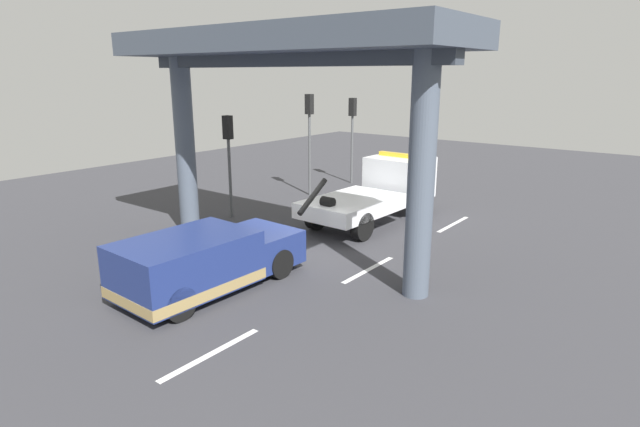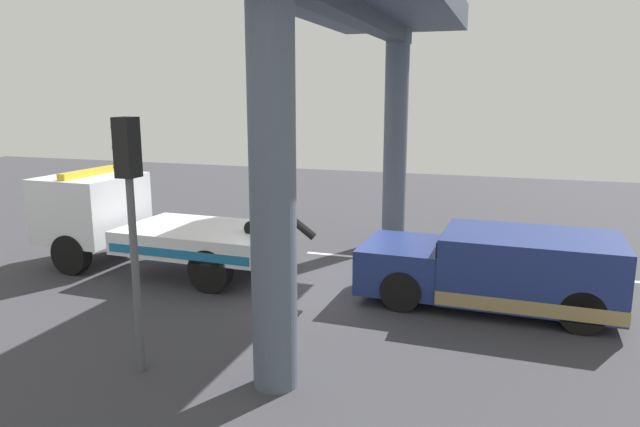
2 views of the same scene
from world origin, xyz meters
The scene contains 9 objects.
ground_plane centered at (0.00, 0.00, -0.05)m, with size 60.00×40.00×0.10m, color #38383D.
lane_stripe_west centered at (-6.00, -2.67, 0.00)m, with size 2.60×0.16×0.01m, color silver.
lane_stripe_mid centered at (0.00, -2.67, 0.00)m, with size 2.60×0.16×0.01m, color silver.
lane_stripe_east centered at (6.00, -2.67, 0.00)m, with size 2.60×0.16×0.01m, color silver.
tow_truck_white centered at (4.94, -0.02, 1.20)m, with size 7.28×2.58×2.46m.
towed_van_green centered at (-3.88, 0.00, 0.78)m, with size 5.26×2.34×1.58m.
overpass_structure centered at (-0.74, 0.00, 5.91)m, with size 3.60×11.16×6.83m.
traffic_light_near centered at (1.52, 4.81, 2.95)m, with size 0.39×0.32×4.03m.
traffic_cone_orange centered at (0.16, 1.88, 0.29)m, with size 0.52×0.52×0.62m.
Camera 2 is at (-3.95, 12.17, 4.38)m, focal length 32.68 mm.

